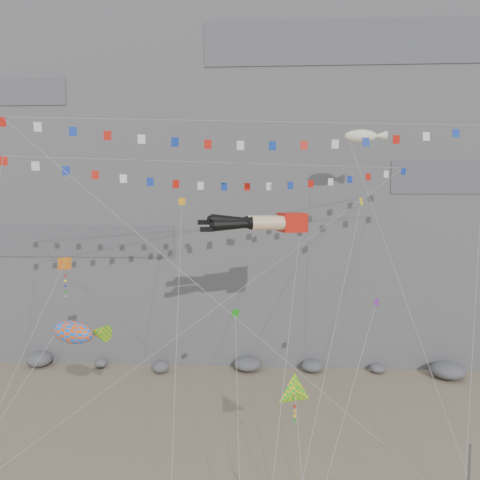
{
  "coord_description": "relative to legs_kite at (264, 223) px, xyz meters",
  "views": [
    {
      "loc": [
        1.51,
        -25.55,
        16.05
      ],
      "look_at": [
        -0.3,
        9.0,
        12.99
      ],
      "focal_mm": 35.0,
      "sensor_mm": 36.0,
      "label": 1
    }
  ],
  "objects": [
    {
      "name": "legs_kite",
      "position": [
        0.0,
        0.0,
        0.0
      ],
      "size": [
        7.48,
        16.33,
        20.87
      ],
      "rotation": [
        0.0,
        0.0,
        0.25
      ],
      "color": "red",
      "rests_on": "ground"
    },
    {
      "name": "small_kite_d",
      "position": [
        7.08,
        2.88,
        1.12
      ],
      "size": [
        6.71,
        15.86,
        22.75
      ],
      "color": "yellow",
      "rests_on": "ground"
    },
    {
      "name": "cliff",
      "position": [
        -1.45,
        25.67,
        10.58
      ],
      "size": [
        80.0,
        28.0,
        50.0
      ],
      "primitive_type": "cube",
      "color": "slate",
      "rests_on": "ground"
    },
    {
      "name": "small_kite_c",
      "position": [
        -1.73,
        -3.24,
        -5.68
      ],
      "size": [
        1.6,
        11.44,
        13.95
      ],
      "color": "#1CA319",
      "rests_on": "ground"
    },
    {
      "name": "flag_banner_lower",
      "position": [
        -0.44,
        -2.57,
        6.35
      ],
      "size": [
        29.67,
        8.68,
        24.18
      ],
      "color": "red",
      "rests_on": "ground"
    },
    {
      "name": "blimp_windsock",
      "position": [
        7.6,
        5.81,
        6.47
      ],
      "size": [
        5.71,
        14.32,
        25.25
      ],
      "color": "white",
      "rests_on": "ground"
    },
    {
      "name": "ground",
      "position": [
        -1.45,
        -6.33,
        -14.42
      ],
      "size": [
        120.0,
        120.0,
        0.0
      ],
      "primitive_type": "plane",
      "color": "#85745B",
      "rests_on": "ground"
    },
    {
      "name": "delta_kite",
      "position": [
        1.72,
        -7.71,
        -8.67
      ],
      "size": [
        2.09,
        7.03,
        8.57
      ],
      "color": "yellow",
      "rests_on": "ground"
    },
    {
      "name": "fish_windsock",
      "position": [
        -11.38,
        -5.06,
        -6.34
      ],
      "size": [
        7.41,
        5.91,
        10.58
      ],
      "color": "#FF510D",
      "rests_on": "ground"
    },
    {
      "name": "small_kite_b",
      "position": [
        7.21,
        -1.91,
        -5.26
      ],
      "size": [
        5.93,
        10.83,
        14.82
      ],
      "color": "purple",
      "rests_on": "ground"
    },
    {
      "name": "harlequin_kite",
      "position": [
        -13.07,
        -2.11,
        -2.67
      ],
      "size": [
        4.21,
        8.05,
        14.09
      ],
      "color": "red",
      "rests_on": "ground"
    },
    {
      "name": "small_kite_a",
      "position": [
        -5.88,
        1.46,
        1.09
      ],
      "size": [
        2.55,
        15.77,
        21.95
      ],
      "color": "#FF9F15",
      "rests_on": "ground"
    },
    {
      "name": "anchor_pole_right",
      "position": [
        10.48,
        -8.76,
        -12.56
      ],
      "size": [
        0.12,
        0.12,
        3.72
      ],
      "primitive_type": "cylinder",
      "color": "slate",
      "rests_on": "ground"
    },
    {
      "name": "talus_boulders",
      "position": [
        -1.45,
        10.67,
        -13.82
      ],
      "size": [
        60.0,
        3.0,
        1.2
      ],
      "primitive_type": null,
      "color": "#5E5E63",
      "rests_on": "ground"
    },
    {
      "name": "flag_banner_upper",
      "position": [
        -2.01,
        1.43,
        4.13
      ],
      "size": [
        27.87,
        17.23,
        25.88
      ],
      "color": "red",
      "rests_on": "ground"
    }
  ]
}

